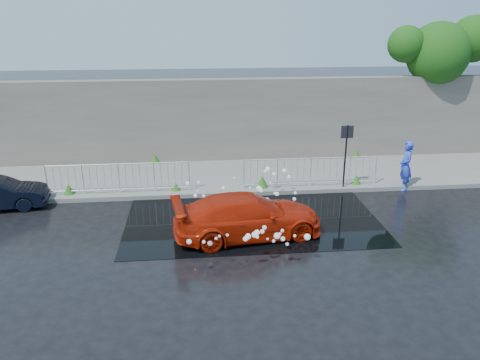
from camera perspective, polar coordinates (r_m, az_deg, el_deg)
The scene contains 13 objects.
ground at distance 14.27m, azimuth -0.10°, elevation -6.33°, with size 90.00×90.00×0.00m, color black.
pavement at distance 18.85m, azimuth -1.59°, elevation 0.51°, with size 30.00×4.00×0.15m, color slate.
curb at distance 16.98m, azimuth -1.10°, elevation -1.67°, with size 30.00×0.25×0.16m, color slate.
retaining_wall at distance 20.47m, azimuth -2.10°, elevation 7.36°, with size 30.00×0.60×3.50m, color #59544B.
puddle at distance 15.22m, azimuth 1.41°, elevation -4.59°, with size 8.00×5.00×0.01m, color black.
sign_post at distance 17.38m, azimuth 12.81°, elevation 4.05°, with size 0.45×0.06×2.50m.
tree at distance 23.02m, azimuth 23.50°, elevation 14.36°, with size 4.81×2.74×6.22m.
railing_left at distance 17.25m, azimuth -14.57°, elevation 0.35°, with size 5.05×0.05×1.10m.
railing_right at distance 17.56m, azimuth 8.60°, elevation 1.11°, with size 5.05×0.05×1.10m.
weeds at distance 18.27m, azimuth -2.04°, elevation 0.73°, with size 12.17×3.93×0.44m.
water_spray at distance 14.35m, azimuth 1.27°, elevation -3.17°, with size 3.68×5.58×1.02m.
red_car at distance 13.78m, azimuth 1.00°, elevation -4.40°, with size 1.79×4.39×1.27m, color #B61D07.
person at distance 18.36m, azimuth 19.56°, elevation 1.64°, with size 0.68×0.45×1.87m, color blue.
Camera 1 is at (-1.26, -12.77, 6.25)m, focal length 35.00 mm.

